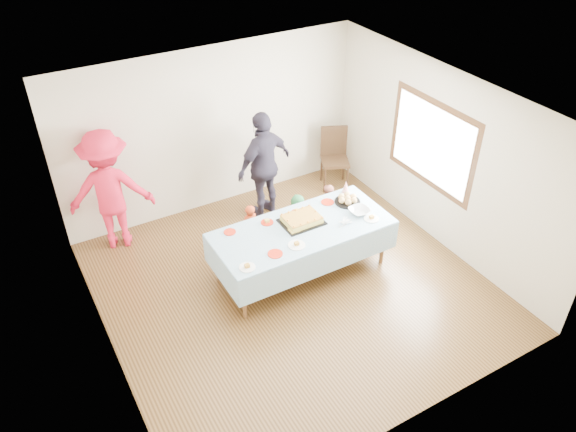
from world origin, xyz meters
name	(u,v)px	position (x,y,z in m)	size (l,w,h in m)	color
ground	(292,286)	(0.00, 0.00, 0.00)	(5.00, 5.00, 0.00)	#402A12
room_walls	(296,177)	(0.05, 0.00, 1.77)	(5.04, 5.04, 2.72)	beige
party_table	(302,231)	(0.28, 0.21, 0.72)	(2.50, 1.10, 0.78)	brown
birthday_cake	(302,220)	(0.34, 0.32, 0.83)	(0.58, 0.45, 0.10)	black
rolls_tray	(348,200)	(1.18, 0.41, 0.83)	(0.38, 0.38, 0.11)	black
punch_bowl	(359,211)	(1.17, 0.10, 0.82)	(0.29, 0.29, 0.07)	silver
party_hat	(346,187)	(1.32, 0.66, 0.87)	(0.11, 0.11, 0.18)	white
fork_pile	(344,221)	(0.84, 0.01, 0.81)	(0.24, 0.18, 0.07)	white
plate_red_far_a	(230,232)	(-0.63, 0.61, 0.79)	(0.17, 0.17, 0.01)	red
plate_red_far_b	(267,222)	(-0.08, 0.55, 0.79)	(0.18, 0.18, 0.01)	red
plate_red_far_c	(297,212)	(0.40, 0.56, 0.79)	(0.16, 0.16, 0.01)	red
plate_red_far_d	(328,202)	(0.93, 0.56, 0.79)	(0.19, 0.19, 0.01)	red
plate_red_near	(275,254)	(-0.32, -0.11, 0.79)	(0.20, 0.20, 0.01)	red
plate_white_left	(247,267)	(-0.75, -0.17, 0.79)	(0.21, 0.21, 0.01)	white
plate_white_mid	(297,245)	(0.01, -0.09, 0.79)	(0.23, 0.23, 0.01)	white
plate_white_right	(371,219)	(1.23, -0.10, 0.79)	(0.21, 0.21, 0.01)	white
dining_chair	(334,154)	(2.03, 2.01, 0.59)	(0.61, 0.61, 1.07)	black
toddler_left	(250,229)	(-0.15, 0.99, 0.41)	(0.30, 0.20, 0.83)	#BC3A17
toddler_mid	(298,218)	(0.62, 0.90, 0.40)	(0.39, 0.25, 0.79)	#236936
toddler_right	(327,208)	(1.15, 0.90, 0.40)	(0.39, 0.31, 0.81)	#C9745E
adult_left	(110,190)	(-1.80, 2.20, 0.95)	(1.23, 0.71, 1.90)	red
adult_right	(264,165)	(0.53, 1.79, 0.91)	(1.06, 0.44, 1.81)	#2C2837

